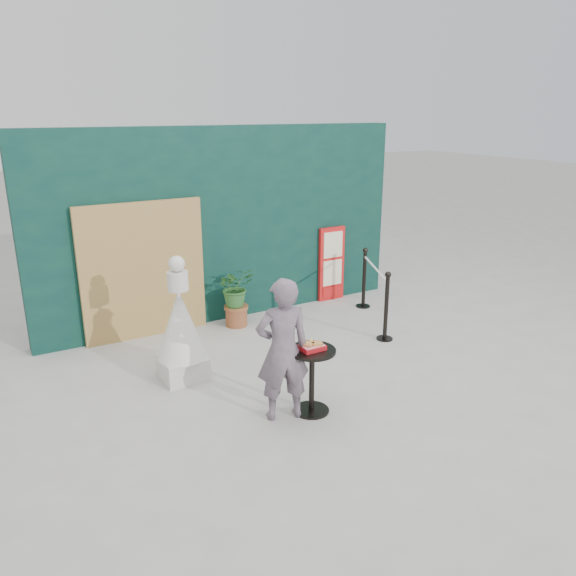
# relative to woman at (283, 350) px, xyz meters

# --- Properties ---
(ground) EXTENTS (60.00, 60.00, 0.00)m
(ground) POSITION_rel_woman_xyz_m (0.81, 0.08, -0.80)
(ground) COLOR #ADAAA5
(ground) RESTS_ON ground
(back_wall) EXTENTS (6.00, 0.30, 3.00)m
(back_wall) POSITION_rel_woman_xyz_m (0.81, 3.23, 0.70)
(back_wall) COLOR black
(back_wall) RESTS_ON ground
(bamboo_fence) EXTENTS (1.80, 0.08, 2.00)m
(bamboo_fence) POSITION_rel_woman_xyz_m (-0.59, 3.02, 0.20)
(bamboo_fence) COLOR tan
(bamboo_fence) RESTS_ON ground
(woman) EXTENTS (0.66, 0.52, 1.59)m
(woman) POSITION_rel_woman_xyz_m (0.00, 0.00, 0.00)
(woman) COLOR slate
(woman) RESTS_ON ground
(menu_board) EXTENTS (0.50, 0.07, 1.30)m
(menu_board) POSITION_rel_woman_xyz_m (2.71, 3.04, -0.15)
(menu_board) COLOR red
(menu_board) RESTS_ON ground
(statue) EXTENTS (0.62, 0.62, 1.58)m
(statue) POSITION_rel_woman_xyz_m (-0.62, 1.44, -0.15)
(statue) COLOR silver
(statue) RESTS_ON ground
(cafe_table) EXTENTS (0.52, 0.52, 0.75)m
(cafe_table) POSITION_rel_woman_xyz_m (0.33, -0.06, -0.30)
(cafe_table) COLOR black
(cafe_table) RESTS_ON ground
(food_basket) EXTENTS (0.26, 0.19, 0.11)m
(food_basket) POSITION_rel_woman_xyz_m (0.34, -0.06, -0.01)
(food_basket) COLOR #AF1218
(food_basket) RESTS_ON cafe_table
(planter) EXTENTS (0.55, 0.48, 0.94)m
(planter) POSITION_rel_woman_xyz_m (0.72, 2.73, -0.25)
(planter) COLOR brown
(planter) RESTS_ON ground
(stanchion_barrier) EXTENTS (0.84, 1.54, 1.03)m
(stanchion_barrier) POSITION_rel_woman_xyz_m (2.67, 1.79, -0.30)
(stanchion_barrier) COLOR black
(stanchion_barrier) RESTS_ON ground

